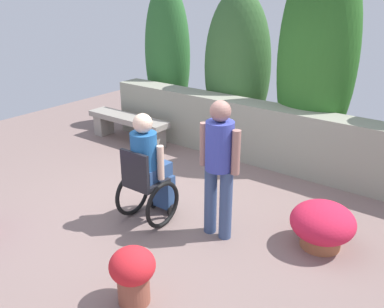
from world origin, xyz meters
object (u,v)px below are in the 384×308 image
person_in_wheelchair (148,171)px  person_standing_companion (219,162)px  stone_bench (128,124)px  flower_pot_terracotta_by_wall (322,225)px  flower_pot_purple_near (133,272)px

person_in_wheelchair → person_standing_companion: bearing=11.1°
stone_bench → person_in_wheelchair: size_ratio=1.25×
person_in_wheelchair → flower_pot_terracotta_by_wall: bearing=17.5°
person_in_wheelchair → flower_pot_terracotta_by_wall: 2.01m
flower_pot_purple_near → person_standing_companion: bearing=90.6°
stone_bench → person_standing_companion: 3.40m
person_in_wheelchair → flower_pot_terracotta_by_wall: person_in_wheelchair is taller
person_in_wheelchair → person_standing_companion: size_ratio=0.86×
flower_pot_purple_near → flower_pot_terracotta_by_wall: bearing=61.2°
person_standing_companion → person_in_wheelchair: bearing=-179.1°
stone_bench → flower_pot_terracotta_by_wall: 4.12m
person_standing_companion → flower_pot_purple_near: person_standing_companion is taller
stone_bench → person_standing_companion: person_standing_companion is taller
person_standing_companion → flower_pot_terracotta_by_wall: (1.02, 0.48, -0.63)m
person_in_wheelchair → flower_pot_terracotta_by_wall: size_ratio=1.94×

